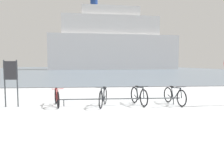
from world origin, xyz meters
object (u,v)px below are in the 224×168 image
at_px(bicycle_3, 174,96).
at_px(bicycle_1, 103,97).
at_px(ferry_ship, 112,44).
at_px(bicycle_0, 57,98).
at_px(bicycle_2, 139,96).
at_px(info_sign, 11,75).

bearing_deg(bicycle_3, bicycle_1, -176.68).
relative_size(bicycle_1, ferry_ship, 0.04).
height_order(bicycle_0, bicycle_3, bicycle_3).
relative_size(bicycle_2, bicycle_3, 0.93).
relative_size(bicycle_0, info_sign, 0.85).
distance_m(bicycle_2, info_sign, 5.35).
bearing_deg(bicycle_1, bicycle_3, 3.32).
xyz_separation_m(bicycle_1, info_sign, (-3.73, 0.21, 0.91)).
bearing_deg(bicycle_1, ferry_ship, 84.80).
bearing_deg(bicycle_2, bicycle_3, -1.70).
height_order(bicycle_2, bicycle_3, bicycle_2).
bearing_deg(bicycle_0, bicycle_3, -0.61).
relative_size(bicycle_2, info_sign, 0.86).
relative_size(bicycle_1, bicycle_2, 1.03).
distance_m(bicycle_1, bicycle_2, 1.56).
distance_m(info_sign, ferry_ship, 64.91).
bearing_deg(ferry_ship, bicycle_0, -96.91).
bearing_deg(bicycle_0, ferry_ship, 83.09).
xyz_separation_m(bicycle_3, info_sign, (-6.82, 0.03, 0.92)).
distance_m(bicycle_0, bicycle_1, 1.93).
xyz_separation_m(bicycle_2, ferry_ship, (4.28, 63.82, 7.73)).
relative_size(bicycle_0, ferry_ship, 0.04).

